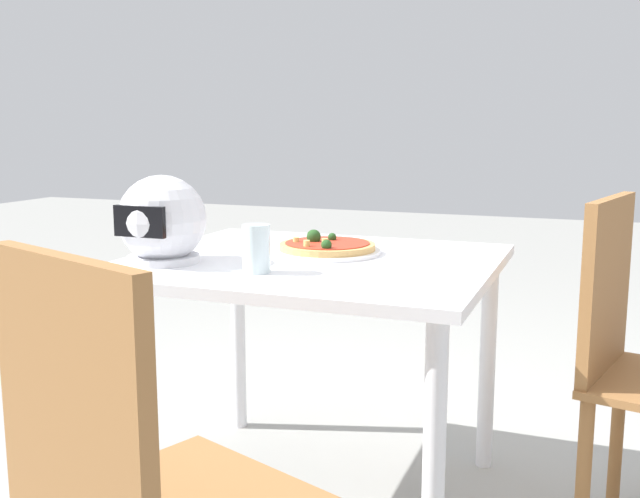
# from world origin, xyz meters

# --- Properties ---
(ground_plane) EXTENTS (14.00, 14.00, 0.00)m
(ground_plane) POSITION_xyz_m (0.00, 0.00, 0.00)
(ground_plane) COLOR #9E9E99
(dining_table) EXTENTS (0.99, 0.89, 0.71)m
(dining_table) POSITION_xyz_m (0.00, 0.00, 0.62)
(dining_table) COLOR white
(dining_table) RESTS_ON ground
(pizza_plate) EXTENTS (0.31, 0.31, 0.01)m
(pizza_plate) POSITION_xyz_m (-0.01, -0.09, 0.72)
(pizza_plate) COLOR white
(pizza_plate) RESTS_ON dining_table
(pizza) EXTENTS (0.28, 0.28, 0.05)m
(pizza) POSITION_xyz_m (-0.01, -0.09, 0.74)
(pizza) COLOR tan
(pizza) RESTS_ON pizza_plate
(motorcycle_helmet) EXTENTS (0.24, 0.24, 0.24)m
(motorcycle_helmet) POSITION_xyz_m (0.35, 0.20, 0.82)
(motorcycle_helmet) COLOR silver
(motorcycle_helmet) RESTS_ON dining_table
(drinking_glass) EXTENTS (0.07, 0.07, 0.12)m
(drinking_glass) POSITION_xyz_m (0.06, 0.24, 0.77)
(drinking_glass) COLOR silver
(drinking_glass) RESTS_ON dining_table
(chair_far) EXTENTS (0.52, 0.52, 0.90)m
(chair_far) POSITION_xyz_m (-0.08, 0.98, 0.51)
(chair_far) COLOR #996638
(chair_far) RESTS_ON ground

